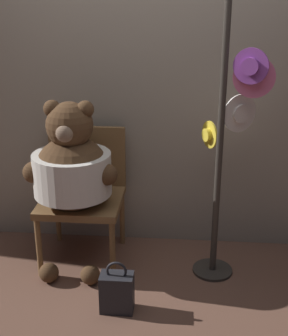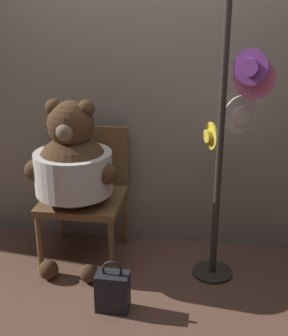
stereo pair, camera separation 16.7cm
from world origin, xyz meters
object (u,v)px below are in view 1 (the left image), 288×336
object	(u,v)px
chair	(84,189)
handbag_on_ground	(117,292)
hat_display_rack	(228,144)
teddy_bear	(72,169)

from	to	relation	value
chair	handbag_on_ground	bearing A→B (deg)	-63.70
hat_display_rack	handbag_on_ground	distance (m)	1.17
chair	handbag_on_ground	distance (m)	0.84
chair	teddy_bear	size ratio (longest dim) A/B	0.78
teddy_bear	hat_display_rack	world-z (taller)	hat_display_rack
chair	teddy_bear	distance (m)	0.29
chair	teddy_bear	xyz separation A→B (m)	(-0.03, -0.18, 0.22)
handbag_on_ground	hat_display_rack	bearing A→B (deg)	36.57
teddy_bear	chair	bearing A→B (deg)	79.12
teddy_bear	handbag_on_ground	distance (m)	0.86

